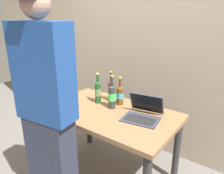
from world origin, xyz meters
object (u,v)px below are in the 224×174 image
object	(u,v)px
beer_bottle_brown	(112,96)
beer_bottle_green	(120,94)
laptop	(143,113)
beer_bottle_amber	(111,90)
beer_bottle_dark	(98,91)
person_figure	(47,112)

from	to	relation	value
beer_bottle_brown	beer_bottle_green	size ratio (longest dim) A/B	1.15
laptop	beer_bottle_amber	xyz separation A→B (m)	(-0.46, 0.15, 0.07)
laptop	beer_bottle_dark	size ratio (longest dim) A/B	1.12
beer_bottle_amber	beer_bottle_brown	bearing A→B (deg)	-50.66
laptop	beer_bottle_dark	distance (m)	0.54
beer_bottle_brown	beer_bottle_amber	size ratio (longest dim) A/B	1.03
beer_bottle_brown	laptop	bearing A→B (deg)	-0.93
beer_bottle_dark	person_figure	world-z (taller)	person_figure
beer_bottle_amber	beer_bottle_dark	xyz separation A→B (m)	(-0.08, -0.12, 0.01)
beer_bottle_green	person_figure	bearing A→B (deg)	-97.43
beer_bottle_green	beer_bottle_brown	bearing A→B (deg)	-94.85
laptop	beer_bottle_green	distance (m)	0.36
beer_bottle_amber	beer_bottle_green	bearing A→B (deg)	-8.75
laptop	person_figure	size ratio (longest dim) A/B	0.20
laptop	beer_bottle_green	xyz separation A→B (m)	(-0.33, 0.13, 0.06)
laptop	beer_bottle_brown	xyz separation A→B (m)	(-0.34, 0.01, 0.08)
beer_bottle_dark	beer_bottle_green	size ratio (longest dim) A/B	1.09
beer_bottle_dark	beer_bottle_green	distance (m)	0.23
laptop	beer_bottle_dark	xyz separation A→B (m)	(-0.54, 0.03, 0.08)
beer_bottle_amber	beer_bottle_green	world-z (taller)	beer_bottle_amber
beer_bottle_dark	beer_bottle_green	world-z (taller)	beer_bottle_dark
beer_bottle_brown	beer_bottle_dark	xyz separation A→B (m)	(-0.19, 0.02, -0.00)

